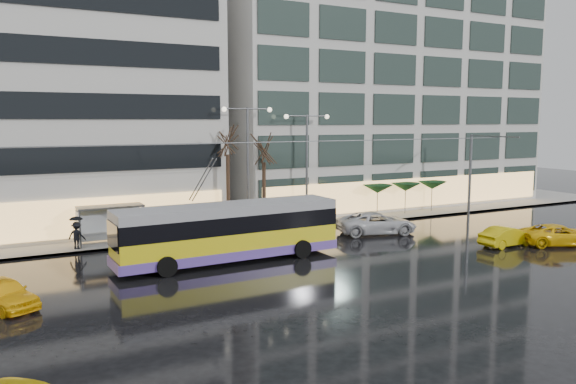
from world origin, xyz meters
TOP-DOWN VIEW (x-y plane):
  - ground at (0.00, 0.00)m, footprint 140.00×140.00m
  - sidewalk at (2.00, 14.00)m, footprint 80.00×10.00m
  - kerb at (2.00, 9.05)m, footprint 80.00×0.10m
  - building_right at (19.00, 19.00)m, footprint 32.00×14.00m
  - trolleybus at (-2.69, 2.87)m, footprint 13.34×5.29m
  - catenary at (1.00, 7.94)m, footprint 42.24×5.12m
  - bus_shelter at (-8.38, 10.69)m, footprint 4.20×1.60m
  - street_lamp_near at (2.00, 10.80)m, footprint 3.96×0.36m
  - street_lamp_far at (7.00, 10.80)m, footprint 3.96×0.36m
  - tree_a at (0.50, 11.00)m, footprint 3.20×3.20m
  - tree_b at (3.50, 11.20)m, footprint 3.20×3.20m
  - parasol_a at (14.00, 11.00)m, footprint 2.50×2.50m
  - parasol_b at (17.00, 11.00)m, footprint 2.50×2.50m
  - parasol_c at (20.00, 11.00)m, footprint 2.50×2.50m
  - taxi_a at (-14.53, -0.23)m, footprint 3.21×4.31m
  - taxi_b at (14.99, -1.80)m, footprint 4.04×1.53m
  - taxi_c at (18.30, -3.21)m, footprint 5.49×4.15m
  - sedan_silver at (9.83, 5.43)m, footprint 6.27×4.12m
  - pedestrian_a at (-5.67, 9.40)m, footprint 1.21×1.22m
  - pedestrian_b at (-4.07, 11.37)m, footprint 0.91×0.83m
  - pedestrian_c at (-10.23, 9.77)m, footprint 1.29×1.16m

SIDE VIEW (x-z plane):
  - ground at x=0.00m, z-range 0.00..0.00m
  - sidewalk at x=2.00m, z-range 0.00..0.15m
  - kerb at x=2.00m, z-range 0.00..0.15m
  - taxi_b at x=14.99m, z-range 0.00..1.32m
  - taxi_a at x=-14.53m, z-range 0.00..1.37m
  - taxi_c at x=18.30m, z-range 0.00..1.39m
  - sedan_silver at x=9.83m, z-range 0.00..1.60m
  - pedestrian_b at x=-4.07m, z-range 0.15..1.66m
  - pedestrian_c at x=-10.23m, z-range 0.21..2.32m
  - pedestrian_a at x=-5.67m, z-range 0.52..2.71m
  - trolleybus at x=-2.69m, z-range -1.41..4.74m
  - bus_shelter at x=-8.38m, z-range 0.71..3.22m
  - parasol_a at x=14.00m, z-range 1.12..3.77m
  - parasol_b at x=17.00m, z-range 1.12..3.77m
  - parasol_c at x=20.00m, z-range 1.12..3.77m
  - catenary at x=1.00m, z-range 0.75..7.75m
  - street_lamp_far at x=7.00m, z-range 1.45..9.98m
  - street_lamp_near at x=2.00m, z-range 1.48..10.51m
  - tree_b at x=3.50m, z-range 2.55..10.25m
  - tree_a at x=0.50m, z-range 2.89..11.29m
  - building_right at x=19.00m, z-range 0.15..25.15m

